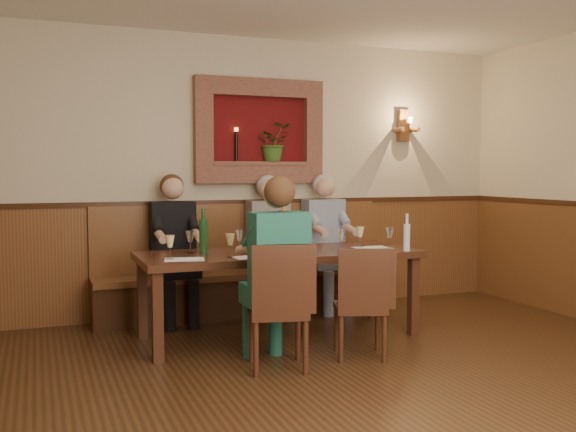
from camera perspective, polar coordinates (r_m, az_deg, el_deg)
name	(u,v)px	position (r m, az deg, el deg)	size (l,w,h in m)	color
ground_plane	(388,410)	(4.09, 8.88, -16.67)	(6.00, 6.00, 0.00)	#321E0E
room_shell	(391,94)	(3.85, 9.19, 10.62)	(6.04, 6.04, 2.82)	beige
wainscoting	(389,314)	(3.92, 8.97, -8.62)	(6.02, 6.02, 1.15)	brown
wall_niche	(263,136)	(6.62, -2.20, 7.16)	(1.36, 0.30, 1.06)	#570C0E
wall_sconce	(404,126)	(7.33, 10.28, 7.86)	(0.25, 0.20, 0.35)	brown
dining_table	(279,260)	(5.55, -0.77, -3.92)	(2.40, 0.90, 0.75)	#32180F
bench	(246,282)	(6.49, -3.74, -5.89)	(3.00, 0.45, 1.11)	#381E0F
chair_near_left	(278,333)	(4.73, -0.88, -10.33)	(0.50, 0.50, 0.93)	#32180F
chair_near_right	(360,325)	(5.05, 6.44, -9.64)	(0.49, 0.49, 0.86)	#32180F
person_bench_left	(175,262)	(6.16, -10.03, -4.05)	(0.42, 0.51, 1.41)	black
person_bench_mid	(271,257)	(6.42, -1.51, -3.70)	(0.41, 0.50, 1.40)	#585350
person_bench_right	(327,254)	(6.66, 3.47, -3.42)	(0.41, 0.51, 1.41)	navy
person_chair_front	(275,288)	(4.73, -1.18, -6.45)	(0.41, 0.51, 1.41)	navy
spittoon_bucket	(264,236)	(5.50, -2.14, -1.78)	(0.24, 0.24, 0.27)	red
wine_bottle_green_a	(284,229)	(5.58, -0.37, -1.19)	(0.09, 0.09, 0.44)	#19471E
wine_bottle_green_b	(203,236)	(5.39, -7.53, -1.73)	(0.09, 0.09, 0.38)	#19471E
water_bottle	(407,236)	(5.65, 10.52, -1.78)	(0.06, 0.06, 0.32)	silver
tasting_sheet_a	(184,259)	(5.10, -9.19, -3.82)	(0.30, 0.22, 0.00)	white
tasting_sheet_b	(281,255)	(5.31, -0.66, -3.45)	(0.28, 0.20, 0.00)	white
tasting_sheet_c	(372,248)	(5.84, 7.49, -2.81)	(0.32, 0.23, 0.00)	white
tasting_sheet_d	(252,257)	(5.17, -3.26, -3.67)	(0.29, 0.21, 0.00)	white
wine_glass_0	(170,247)	(5.11, -10.45, -2.76)	(0.08, 0.08, 0.19)	#EBE08D
wine_glass_1	(190,242)	(5.46, -8.69, -2.30)	(0.08, 0.08, 0.19)	white
wine_glass_2	(230,245)	(5.18, -5.16, -2.61)	(0.08, 0.08, 0.19)	#EBE08D
wine_glass_3	(240,241)	(5.50, -4.29, -2.22)	(0.08, 0.08, 0.19)	white
wine_glass_4	(289,242)	(5.40, 0.07, -2.33)	(0.08, 0.08, 0.19)	#EBE08D
wine_glass_5	(295,238)	(5.69, 0.66, -2.00)	(0.08, 0.08, 0.19)	#EBE08D
wine_glass_6	(341,240)	(5.58, 4.73, -2.14)	(0.08, 0.08, 0.19)	white
wine_glass_7	(360,237)	(5.84, 6.42, -1.87)	(0.08, 0.08, 0.19)	#EBE08D
wine_glass_8	(390,238)	(5.82, 9.04, -1.92)	(0.08, 0.08, 0.19)	white
wine_glass_9	(273,244)	(5.25, -1.31, -2.51)	(0.08, 0.08, 0.19)	#EBE08D
wine_glass_10	(273,240)	(5.53, -1.30, -2.17)	(0.08, 0.08, 0.19)	white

